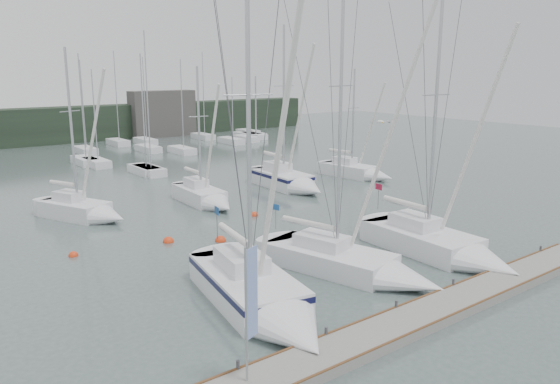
{
  "coord_description": "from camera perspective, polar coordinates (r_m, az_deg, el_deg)",
  "views": [
    {
      "loc": [
        -18.97,
        -18.12,
        10.3
      ],
      "look_at": [
        -1.29,
        5.0,
        3.69
      ],
      "focal_mm": 35.0,
      "sensor_mm": 36.0,
      "label": 1
    }
  ],
  "objects": [
    {
      "name": "buoy_c",
      "position": [
        32.98,
        -20.78,
        -6.27
      ],
      "size": [
        0.54,
        0.54,
        0.54
      ],
      "primitive_type": "sphere",
      "color": "red",
      "rests_on": "ground"
    },
    {
      "name": "buoy_a",
      "position": [
        33.63,
        -6.23,
        -5.13
      ],
      "size": [
        0.68,
        0.68,
        0.68
      ],
      "primitive_type": "sphere",
      "color": "red",
      "rests_on": "ground"
    },
    {
      "name": "far_treeline",
      "position": [
        82.7,
        -24.13,
        6.27
      ],
      "size": [
        90.0,
        4.0,
        5.0
      ],
      "primitive_type": "cube",
      "color": "black",
      "rests_on": "ground"
    },
    {
      "name": "seagull",
      "position": [
        27.0,
        10.46,
        7.21
      ],
      "size": [
        0.96,
        0.47,
        0.19
      ],
      "rotation": [
        0.0,
        0.0,
        -0.31
      ],
      "color": "silver",
      "rests_on": "ground"
    },
    {
      "name": "ground",
      "position": [
        28.18,
        8.38,
        -8.79
      ],
      "size": [
        160.0,
        160.0,
        0.0
      ],
      "primitive_type": "plane",
      "color": "#485755",
      "rests_on": "ground"
    },
    {
      "name": "dock_banner",
      "position": [
        17.66,
        -3.16,
        -11.33
      ],
      "size": [
        0.65,
        0.3,
        4.55
      ],
      "rotation": [
        0.0,
        0.0,
        0.38
      ],
      "color": "#A7AAB0",
      "rests_on": "dock"
    },
    {
      "name": "sailboat_mid_b",
      "position": [
        40.23,
        -19.39,
        -1.96
      ],
      "size": [
        5.15,
        7.42,
        12.46
      ],
      "rotation": [
        0.0,
        0.0,
        0.43
      ],
      "color": "silver",
      "rests_on": "ground"
    },
    {
      "name": "sailboat_near_center",
      "position": [
        27.94,
        8.88,
        -7.85
      ],
      "size": [
        5.25,
        10.22,
        16.11
      ],
      "rotation": [
        0.0,
        0.0,
        0.25
      ],
      "color": "silver",
      "rests_on": "ground"
    },
    {
      "name": "sailboat_near_right",
      "position": [
        31.5,
        17.31,
        -5.78
      ],
      "size": [
        3.6,
        10.17,
        15.12
      ],
      "rotation": [
        0.0,
        0.0,
        -0.05
      ],
      "color": "silver",
      "rests_on": "ground"
    },
    {
      "name": "buoy_b",
      "position": [
        39.16,
        -2.7,
        -2.47
      ],
      "size": [
        0.58,
        0.58,
        0.58
      ],
      "primitive_type": "sphere",
      "color": "red",
      "rests_on": "ground"
    },
    {
      "name": "sailboat_near_left",
      "position": [
        23.61,
        -1.67,
        -11.33
      ],
      "size": [
        5.05,
        10.69,
        15.61
      ],
      "rotation": [
        0.0,
        0.0,
        -0.19
      ],
      "color": "silver",
      "rests_on": "ground"
    },
    {
      "name": "mast_forest",
      "position": [
        70.48,
        -15.82,
        4.29
      ],
      "size": [
        60.26,
        27.41,
        14.28
      ],
      "color": "silver",
      "rests_on": "ground"
    },
    {
      "name": "sailboat_mid_d",
      "position": [
        47.4,
        1.17,
        1.07
      ],
      "size": [
        3.45,
        9.09,
        14.81
      ],
      "rotation": [
        0.0,
        0.0,
        -0.06
      ],
      "color": "silver",
      "rests_on": "ground"
    },
    {
      "name": "buoy_d",
      "position": [
        33.94,
        -11.59,
        -5.15
      ],
      "size": [
        0.67,
        0.67,
        0.67
      ],
      "primitive_type": "sphere",
      "color": "red",
      "rests_on": "ground"
    },
    {
      "name": "dock",
      "position": [
        25.18,
        16.72,
        -11.43
      ],
      "size": [
        24.0,
        2.0,
        0.4
      ],
      "primitive_type": "cube",
      "color": "slate",
      "rests_on": "ground"
    },
    {
      "name": "sailboat_mid_e",
      "position": [
        52.96,
        8.44,
        2.03
      ],
      "size": [
        3.5,
        8.05,
        11.05
      ],
      "rotation": [
        0.0,
        0.0,
        0.14
      ],
      "color": "silver",
      "rests_on": "ground"
    },
    {
      "name": "far_building_right",
      "position": [
        86.69,
        -12.17,
        8.0
      ],
      "size": [
        10.0,
        3.0,
        7.0
      ],
      "primitive_type": "cube",
      "color": "#44413E",
      "rests_on": "ground"
    },
    {
      "name": "sailboat_mid_c",
      "position": [
        42.2,
        -7.62,
        -0.68
      ],
      "size": [
        2.68,
        7.61,
        11.19
      ],
      "rotation": [
        0.0,
        0.0,
        -0.05
      ],
      "color": "silver",
      "rests_on": "ground"
    }
  ]
}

